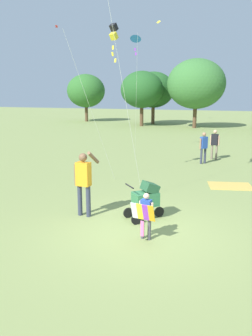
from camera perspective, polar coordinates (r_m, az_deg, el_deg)
ground_plane at (r=8.45m, az=2.30°, el=-10.55°), size 120.00×120.00×0.00m
treeline_distant at (r=34.35m, az=12.98°, el=12.97°), size 31.66×7.89×6.40m
child_with_butterfly_kite at (r=7.81m, az=3.29°, el=-7.38°), size 0.57×0.38×1.10m
person_adult_flyer at (r=9.25m, az=-7.05°, el=-1.76°), size 0.59×0.53×1.81m
stroller at (r=9.07m, az=3.38°, el=-4.85°), size 0.99×0.96×1.03m
kite_orange_delta at (r=18.77m, az=1.61°, el=20.41°), size 1.30×2.94×6.19m
kite_green_novelty at (r=13.07m, az=-2.12°, el=21.41°), size 1.08×2.15×5.70m
person_red_shirt at (r=17.74m, az=14.52°, el=4.19°), size 0.48×0.24×1.49m
person_sitting_far at (r=16.56m, az=12.78°, el=3.70°), size 0.36×0.38×1.49m
picnic_blanket at (r=12.94m, az=16.93°, el=-2.86°), size 1.72×1.42×0.02m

